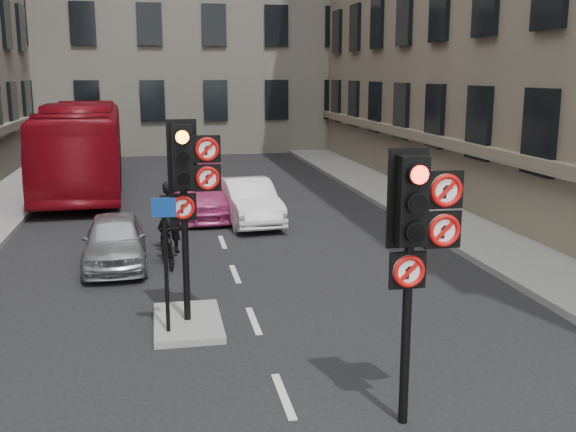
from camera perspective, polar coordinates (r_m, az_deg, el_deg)
name	(u,v)px	position (r m, az deg, el deg)	size (l,w,h in m)	color
pavement_right	(456,221)	(21.05, 14.05, -0.38)	(3.00, 50.00, 0.16)	gray
centre_island	(188,322)	(12.43, -8.48, -8.89)	(1.20, 2.00, 0.12)	gray
signal_near	(417,230)	(8.42, 10.85, -1.13)	(0.91, 0.40, 3.58)	black
signal_far	(188,177)	(11.75, -8.45, 3.24)	(0.91, 0.40, 3.58)	black
car_silver	(115,240)	(16.38, -14.45, -2.00)	(1.44, 3.59, 1.22)	#929598
car_white	(248,201)	(20.46, -3.38, 1.26)	(1.39, 4.00, 1.32)	white
car_pink	(202,192)	(21.84, -7.28, 2.01)	(2.00, 4.91, 1.42)	#C1387B
bus_red	(82,147)	(27.34, -17.04, 5.62)	(2.82, 12.04, 3.35)	maroon
motorcycle	(167,243)	(16.18, -10.23, -2.31)	(0.49, 1.73, 1.04)	black
motorcyclist	(169,217)	(17.21, -10.03, -0.06)	(0.67, 0.44, 1.85)	black
info_sign	(165,246)	(11.44, -10.35, -2.54)	(0.40, 0.14, 2.34)	black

